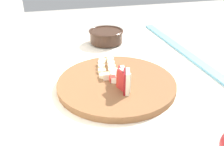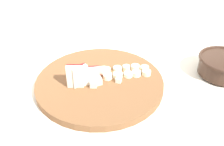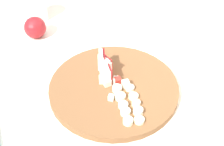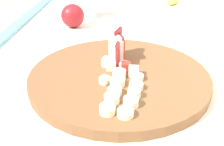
# 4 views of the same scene
# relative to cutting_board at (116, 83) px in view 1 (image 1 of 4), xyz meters

# --- Properties ---
(cutting_board) EXTENTS (0.37, 0.37, 0.02)m
(cutting_board) POSITION_rel_cutting_board_xyz_m (0.00, 0.00, 0.00)
(cutting_board) COLOR brown
(cutting_board) RESTS_ON tiled_countertop
(apple_wedge_fan) EXTENTS (0.09, 0.04, 0.07)m
(apple_wedge_fan) POSITION_rel_cutting_board_xyz_m (-0.05, -0.01, 0.04)
(apple_wedge_fan) COLOR maroon
(apple_wedge_fan) RESTS_ON cutting_board
(apple_dice_pile) EXTENTS (0.10, 0.08, 0.02)m
(apple_dice_pile) POSITION_rel_cutting_board_xyz_m (-0.00, -0.00, 0.02)
(apple_dice_pile) COLOR #EFE5CC
(apple_dice_pile) RESTS_ON cutting_board
(banana_slice_rows) EXTENTS (0.15, 0.08, 0.02)m
(banana_slice_rows) POSITION_rel_cutting_board_xyz_m (0.09, 0.01, 0.02)
(banana_slice_rows) COLOR #F4EAC6
(banana_slice_rows) RESTS_ON cutting_board
(ceramic_bowl) EXTENTS (0.15, 0.15, 0.06)m
(ceramic_bowl) POSITION_rel_cutting_board_xyz_m (0.37, -0.06, 0.02)
(ceramic_bowl) COLOR #382319
(ceramic_bowl) RESTS_ON tiled_countertop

